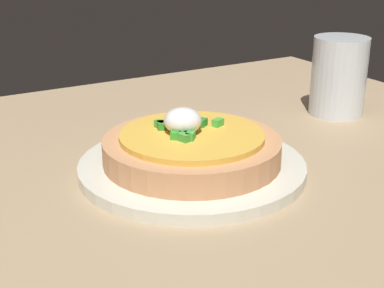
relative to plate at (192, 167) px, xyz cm
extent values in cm
cube|color=tan|center=(5.21, 4.56, -1.71)|extent=(105.35, 89.89, 2.18)
cylinder|color=silver|center=(0.00, 0.00, 0.00)|extent=(24.37, 24.37, 1.25)
cylinder|color=tan|center=(0.00, 0.00, 1.95)|extent=(18.97, 18.97, 2.65)
cylinder|color=gold|center=(0.00, 0.00, 3.57)|extent=(15.39, 15.39, 0.60)
ellipsoid|color=white|center=(0.82, -0.51, 5.23)|extent=(3.98, 3.98, 2.73)
cube|color=green|center=(2.30, 0.54, 4.27)|extent=(1.45, 1.49, 0.80)
cube|color=green|center=(2.10, -3.16, 4.27)|extent=(1.00, 1.40, 0.80)
cube|color=green|center=(1.93, 1.67, 4.27)|extent=(1.13, 1.45, 0.80)
cube|color=#2D8A2A|center=(-2.07, -1.36, 4.27)|extent=(1.51, 1.39, 0.80)
cube|color=green|center=(-3.57, -0.53, 4.27)|extent=(1.49, 1.22, 0.80)
cube|color=#358A31|center=(2.22, -2.79, 4.27)|extent=(1.13, 1.45, 0.80)
cube|color=#26863A|center=(0.36, -2.79, 4.27)|extent=(1.38, 0.96, 0.80)
cube|color=green|center=(1.12, 1.62, 4.27)|extent=(1.47, 1.47, 0.80)
cylinder|color=silver|center=(-28.02, -7.44, 4.81)|extent=(7.60, 7.60, 10.87)
cylinder|color=beige|center=(-28.02, -7.44, 2.49)|extent=(6.69, 6.69, 5.42)
camera|label=1|loc=(28.32, 48.18, 24.03)|focal=52.84mm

